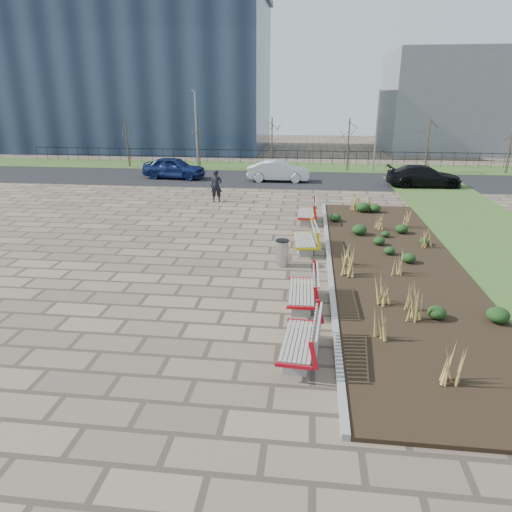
# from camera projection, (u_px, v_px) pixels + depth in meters

# --- Properties ---
(ground) EXTENTS (120.00, 120.00, 0.00)m
(ground) POSITION_uv_depth(u_px,v_px,m) (187.00, 323.00, 12.20)
(ground) COLOR #746450
(ground) RESTS_ON ground
(planting_bed) EXTENTS (4.50, 18.00, 0.10)m
(planting_bed) POSITION_uv_depth(u_px,v_px,m) (395.00, 265.00, 16.18)
(planting_bed) COLOR black
(planting_bed) RESTS_ON ground
(planting_curb) EXTENTS (0.16, 18.00, 0.15)m
(planting_curb) POSITION_uv_depth(u_px,v_px,m) (329.00, 262.00, 16.42)
(planting_curb) COLOR gray
(planting_curb) RESTS_ON ground
(grass_verge_far) EXTENTS (80.00, 5.00, 0.04)m
(grass_verge_far) POSITION_uv_depth(u_px,v_px,m) (273.00, 167.00, 38.40)
(grass_verge_far) COLOR #33511E
(grass_verge_far) RESTS_ON ground
(road) EXTENTS (80.00, 7.00, 0.02)m
(road) POSITION_uv_depth(u_px,v_px,m) (266.00, 179.00, 32.79)
(road) COLOR black
(road) RESTS_ON ground
(bench_a) EXTENTS (1.06, 2.16, 1.00)m
(bench_a) POSITION_uv_depth(u_px,v_px,m) (299.00, 339.00, 10.42)
(bench_a) COLOR #AA0B1A
(bench_a) RESTS_ON ground
(bench_b) EXTENTS (0.93, 2.11, 1.00)m
(bench_b) POSITION_uv_depth(u_px,v_px,m) (302.00, 290.00, 13.03)
(bench_b) COLOR red
(bench_b) RESTS_ON ground
(bench_c) EXTENTS (1.11, 2.18, 1.00)m
(bench_c) POSITION_uv_depth(u_px,v_px,m) (305.00, 239.00, 17.64)
(bench_c) COLOR #DBBD0B
(bench_c) RESTS_ON ground
(bench_d) EXTENTS (0.90, 2.10, 1.00)m
(bench_d) POSITION_uv_depth(u_px,v_px,m) (306.00, 212.00, 21.63)
(bench_d) COLOR red
(bench_d) RESTS_ON ground
(litter_bin) EXTENTS (0.46, 0.46, 0.93)m
(litter_bin) POSITION_uv_depth(u_px,v_px,m) (282.00, 253.00, 16.12)
(litter_bin) COLOR #B2B2B7
(litter_bin) RESTS_ON ground
(pedestrian) EXTENTS (0.68, 0.48, 1.77)m
(pedestrian) POSITION_uv_depth(u_px,v_px,m) (216.00, 186.00, 25.65)
(pedestrian) COLOR black
(pedestrian) RESTS_ON ground
(car_blue) EXTENTS (4.65, 2.32, 1.52)m
(car_blue) POSITION_uv_depth(u_px,v_px,m) (174.00, 168.00, 32.80)
(car_blue) COLOR navy
(car_blue) RESTS_ON road
(car_silver) EXTENTS (4.28, 1.50, 1.41)m
(car_silver) POSITION_uv_depth(u_px,v_px,m) (278.00, 171.00, 31.70)
(car_silver) COLOR #BABDC3
(car_silver) RESTS_ON road
(car_black) EXTENTS (4.88, 2.22, 1.39)m
(car_black) POSITION_uv_depth(u_px,v_px,m) (424.00, 176.00, 29.82)
(car_black) COLOR black
(car_black) RESTS_ON road
(tree_a) EXTENTS (1.40, 1.40, 4.00)m
(tree_a) POSITION_uv_depth(u_px,v_px,m) (127.00, 142.00, 37.64)
(tree_a) COLOR #4C3D2D
(tree_a) RESTS_ON grass_verge_far
(tree_b) EXTENTS (1.40, 1.40, 4.00)m
(tree_b) POSITION_uv_depth(u_px,v_px,m) (198.00, 143.00, 36.98)
(tree_b) COLOR #4C3D2D
(tree_b) RESTS_ON grass_verge_far
(tree_c) EXTENTS (1.40, 1.40, 4.00)m
(tree_c) POSITION_uv_depth(u_px,v_px,m) (272.00, 144.00, 36.32)
(tree_c) COLOR #4C3D2D
(tree_c) RESTS_ON grass_verge_far
(tree_d) EXTENTS (1.40, 1.40, 4.00)m
(tree_d) POSITION_uv_depth(u_px,v_px,m) (348.00, 145.00, 35.65)
(tree_d) COLOR #4C3D2D
(tree_d) RESTS_ON grass_verge_far
(tree_e) EXTENTS (1.40, 1.40, 4.00)m
(tree_e) POSITION_uv_depth(u_px,v_px,m) (427.00, 146.00, 34.99)
(tree_e) COLOR #4C3D2D
(tree_e) RESTS_ON grass_verge_far
(tree_f) EXTENTS (1.40, 1.40, 4.00)m
(tree_f) POSITION_uv_depth(u_px,v_px,m) (510.00, 147.00, 34.33)
(tree_f) COLOR #4C3D2D
(tree_f) RESTS_ON grass_verge_far
(lamp_west) EXTENTS (0.24, 0.60, 6.00)m
(lamp_west) POSITION_uv_depth(u_px,v_px,m) (196.00, 131.00, 36.18)
(lamp_west) COLOR gray
(lamp_west) RESTS_ON grass_verge_far
(lamp_east) EXTENTS (0.24, 0.60, 6.00)m
(lamp_east) POSITION_uv_depth(u_px,v_px,m) (376.00, 132.00, 34.63)
(lamp_east) COLOR gray
(lamp_east) RESTS_ON grass_verge_far
(railing_fence) EXTENTS (44.00, 0.10, 1.20)m
(railing_fence) POSITION_uv_depth(u_px,v_px,m) (275.00, 157.00, 39.59)
(railing_fence) COLOR black
(railing_fence) RESTS_ON grass_verge_far
(building_glass) EXTENTS (40.00, 14.00, 15.00)m
(building_glass) POSITION_uv_depth(u_px,v_px,m) (81.00, 77.00, 49.55)
(building_glass) COLOR #192338
(building_glass) RESTS_ON ground
(building_grey) EXTENTS (18.00, 12.00, 10.00)m
(building_grey) POSITION_uv_depth(u_px,v_px,m) (475.00, 102.00, 47.62)
(building_grey) COLOR slate
(building_grey) RESTS_ON ground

